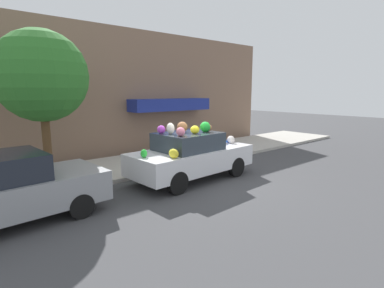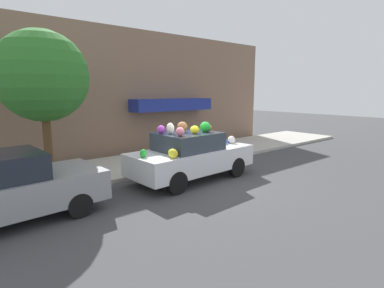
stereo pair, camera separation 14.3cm
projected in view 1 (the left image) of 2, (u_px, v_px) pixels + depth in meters
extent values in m
plane|color=#424244|center=(191.00, 179.00, 9.69)|extent=(60.00, 60.00, 0.00)
cube|color=#B2ADA3|center=(147.00, 162.00, 11.70)|extent=(24.00, 3.20, 0.13)
cube|color=#846651|center=(117.00, 93.00, 12.92)|extent=(18.00, 0.30, 5.48)
cube|color=navy|center=(171.00, 105.00, 14.13)|extent=(4.16, 0.90, 0.55)
cylinder|color=brown|center=(47.00, 145.00, 8.93)|extent=(0.24, 0.24, 2.18)
sphere|color=#2D7228|center=(41.00, 76.00, 8.58)|extent=(2.64, 2.64, 2.64)
cylinder|color=#B2B2B7|center=(193.00, 152.00, 11.95)|extent=(0.20, 0.20, 0.55)
sphere|color=#B2B2B7|center=(193.00, 144.00, 11.90)|extent=(0.18, 0.18, 0.18)
cube|color=silver|center=(192.00, 159.00, 9.55)|extent=(4.19, 1.92, 0.67)
cube|color=#333D47|center=(188.00, 141.00, 9.33)|extent=(1.92, 1.60, 0.54)
cylinder|color=black|center=(203.00, 159.00, 11.04)|extent=(0.66, 0.21, 0.65)
cylinder|color=black|center=(236.00, 167.00, 9.90)|extent=(0.66, 0.21, 0.65)
cylinder|color=black|center=(145.00, 172.00, 9.32)|extent=(0.66, 0.21, 0.65)
cylinder|color=black|center=(178.00, 183.00, 8.18)|extent=(0.66, 0.21, 0.65)
sphere|color=green|center=(205.00, 127.00, 9.40)|extent=(0.45, 0.45, 0.33)
sphere|color=#AD3EBF|center=(161.00, 130.00, 9.06)|extent=(0.35, 0.35, 0.25)
ellipsoid|color=yellow|center=(174.00, 154.00, 8.17)|extent=(0.21, 0.37, 0.26)
ellipsoid|color=white|center=(171.00, 128.00, 8.99)|extent=(0.30, 0.35, 0.33)
sphere|color=green|center=(217.00, 144.00, 9.83)|extent=(0.30, 0.30, 0.22)
sphere|color=orange|center=(215.00, 138.00, 10.90)|extent=(0.30, 0.30, 0.23)
ellipsoid|color=yellow|center=(195.00, 130.00, 9.03)|extent=(0.39, 0.39, 0.25)
ellipsoid|color=blue|center=(229.00, 141.00, 10.54)|extent=(0.21, 0.22, 0.17)
ellipsoid|color=blue|center=(222.00, 142.00, 10.36)|extent=(0.39, 0.41, 0.18)
ellipsoid|color=brown|center=(207.00, 128.00, 9.51)|extent=(0.34, 0.41, 0.26)
sphere|color=white|center=(231.00, 140.00, 10.52)|extent=(0.37, 0.37, 0.26)
sphere|color=pink|center=(181.00, 132.00, 8.54)|extent=(0.34, 0.34, 0.26)
ellipsoid|color=pink|center=(223.00, 146.00, 9.84)|extent=(0.19, 0.19, 0.09)
ellipsoid|color=green|center=(144.00, 153.00, 8.25)|extent=(0.28, 0.27, 0.23)
sphere|color=#915D38|center=(182.00, 127.00, 9.37)|extent=(0.34, 0.34, 0.33)
ellipsoid|color=green|center=(207.00, 143.00, 10.22)|extent=(0.26, 0.22, 0.15)
cube|color=gray|center=(7.00, 195.00, 6.33)|extent=(4.07, 1.99, 0.69)
cylinder|color=black|center=(54.00, 189.00, 7.81)|extent=(0.57, 0.21, 0.56)
cylinder|color=black|center=(81.00, 206.00, 6.65)|extent=(0.57, 0.21, 0.56)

